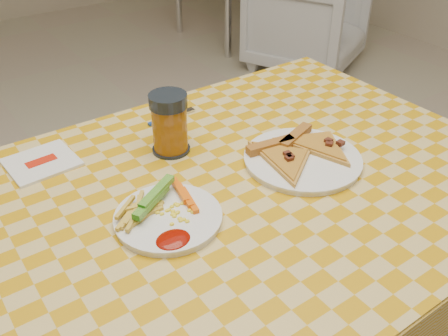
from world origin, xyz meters
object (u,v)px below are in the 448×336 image
(table, at_px, (226,216))
(bg_chair, at_px, (309,17))
(drink_glass, at_px, (170,124))
(plate_left, at_px, (168,219))
(plate_right, at_px, (302,160))

(table, xyz_separation_m, bg_chair, (1.90, 1.71, -0.34))
(table, relative_size, bg_chair, 1.86)
(bg_chair, bearing_deg, drink_glass, -166.49)
(drink_glass, bearing_deg, table, -84.90)
(plate_left, xyz_separation_m, drink_glass, (0.13, 0.22, 0.06))
(plate_left, distance_m, bg_chair, 2.72)
(plate_right, relative_size, bg_chair, 0.37)
(plate_right, bearing_deg, drink_glass, 134.88)
(plate_left, bearing_deg, plate_right, 0.65)
(plate_left, height_order, plate_right, same)
(table, relative_size, plate_left, 6.37)
(plate_right, bearing_deg, bg_chair, 45.42)
(plate_left, height_order, bg_chair, plate_left)
(table, relative_size, drink_glass, 9.05)
(table, bearing_deg, bg_chair, 42.00)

